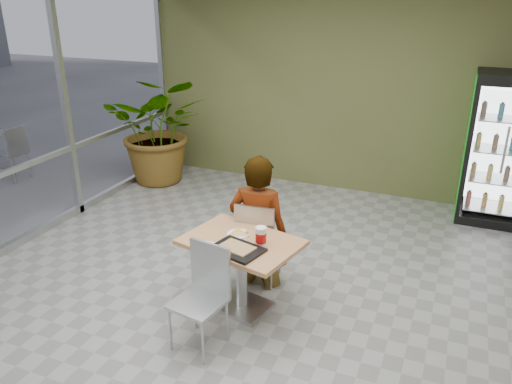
# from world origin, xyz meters

# --- Properties ---
(ground) EXTENTS (7.00, 7.00, 0.00)m
(ground) POSITION_xyz_m (0.00, 0.00, 0.00)
(ground) COLOR gray
(ground) RESTS_ON ground
(room_envelope) EXTENTS (6.00, 7.00, 3.20)m
(room_envelope) POSITION_xyz_m (0.00, 0.00, 1.60)
(room_envelope) COLOR silver
(room_envelope) RESTS_ON ground
(dining_table) EXTENTS (1.20, 0.95, 0.75)m
(dining_table) POSITION_xyz_m (0.08, -0.05, 0.54)
(dining_table) COLOR tan
(dining_table) RESTS_ON ground
(chair_far) EXTENTS (0.45, 0.46, 0.94)m
(chair_far) POSITION_xyz_m (0.04, 0.42, 0.55)
(chair_far) COLOR #A7A9AB
(chair_far) RESTS_ON ground
(chair_near) EXTENTS (0.47, 0.48, 0.93)m
(chair_near) POSITION_xyz_m (-0.02, -0.62, 0.55)
(chair_near) COLOR #A7A9AB
(chair_near) RESTS_ON ground
(seated_woman) EXTENTS (0.67, 0.47, 1.73)m
(seated_woman) POSITION_xyz_m (0.03, 0.46, 0.56)
(seated_woman) COLOR black
(seated_woman) RESTS_ON ground
(pizza_plate) EXTENTS (0.31, 0.26, 0.03)m
(pizza_plate) POSITION_xyz_m (0.00, 0.04, 0.77)
(pizza_plate) COLOR silver
(pizza_plate) RESTS_ON dining_table
(soda_cup) EXTENTS (0.10, 0.10, 0.18)m
(soda_cup) POSITION_xyz_m (0.29, -0.07, 0.84)
(soda_cup) COLOR silver
(soda_cup) RESTS_ON dining_table
(napkin_stack) EXTENTS (0.15, 0.15, 0.02)m
(napkin_stack) POSITION_xyz_m (-0.14, -0.29, 0.76)
(napkin_stack) COLOR silver
(napkin_stack) RESTS_ON dining_table
(cafeteria_tray) EXTENTS (0.52, 0.43, 0.03)m
(cafeteria_tray) POSITION_xyz_m (0.12, -0.25, 0.76)
(cafeteria_tray) COLOR black
(cafeteria_tray) RESTS_ON dining_table
(beverage_fridge) EXTENTS (0.91, 0.70, 1.99)m
(beverage_fridge) POSITION_xyz_m (2.37, 3.15, 1.00)
(beverage_fridge) COLOR black
(beverage_fridge) RESTS_ON ground
(potted_plant) EXTENTS (1.94, 1.81, 1.73)m
(potted_plant) POSITION_xyz_m (-2.59, 2.72, 0.87)
(potted_plant) COLOR #315B24
(potted_plant) RESTS_ON ground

